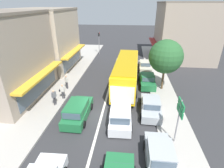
# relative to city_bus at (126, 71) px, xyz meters

# --- Properties ---
(ground_plane) EXTENTS (140.00, 140.00, 0.00)m
(ground_plane) POSITION_rel_city_bus_xyz_m (-1.97, -6.55, -1.88)
(ground_plane) COLOR #2D2D30
(lane_centre_line) EXTENTS (0.20, 28.00, 0.01)m
(lane_centre_line) POSITION_rel_city_bus_xyz_m (-1.97, -2.55, -1.88)
(lane_centre_line) COLOR silver
(lane_centre_line) RESTS_ON ground
(sidewalk_left) EXTENTS (5.20, 44.00, 0.14)m
(sidewalk_left) POSITION_rel_city_bus_xyz_m (-8.77, -0.55, -1.81)
(sidewalk_left) COLOR #A39E96
(sidewalk_left) RESTS_ON ground
(kerb_right) EXTENTS (2.80, 44.00, 0.12)m
(kerb_right) POSITION_rel_city_bus_xyz_m (4.23, -0.55, -1.82)
(kerb_right) COLOR #A39E96
(kerb_right) RESTS_ON ground
(shopfront_corner_near) EXTENTS (7.45, 9.45, 8.68)m
(shopfront_corner_near) POSITION_rel_city_bus_xyz_m (-12.15, -4.12, 2.45)
(shopfront_corner_near) COLOR gray
(shopfront_corner_near) RESTS_ON ground
(shopfront_mid_block) EXTENTS (8.35, 9.43, 8.67)m
(shopfront_mid_block) POSITION_rel_city_bus_xyz_m (-12.15, 5.51, 2.45)
(shopfront_mid_block) COLOR #B2A38E
(shopfront_mid_block) RESTS_ON ground
(building_right_far) EXTENTS (10.06, 10.33, 9.52)m
(building_right_far) POSITION_rel_city_bus_xyz_m (9.52, 12.85, 2.87)
(building_right_far) COLOR gray
(building_right_far) RESTS_ON ground
(city_bus) EXTENTS (3.02, 10.94, 3.23)m
(city_bus) POSITION_rel_city_bus_xyz_m (0.00, 0.00, 0.00)
(city_bus) COLOR yellow
(city_bus) RESTS_ON ground
(wagon_queue_gap_filler) EXTENTS (1.96, 4.51, 1.58)m
(wagon_queue_gap_filler) POSITION_rel_city_bus_xyz_m (-3.99, -7.21, -1.14)
(wagon_queue_gap_filler) COLOR #1E6638
(wagon_queue_gap_filler) RESTS_ON ground
(wagon_queue_far_back) EXTENTS (2.05, 4.56, 1.58)m
(wagon_queue_far_back) POSITION_rel_city_bus_xyz_m (-0.20, -7.43, -1.14)
(wagon_queue_far_back) COLOR silver
(wagon_queue_far_back) RESTS_ON ground
(parked_hatchback_kerb_front) EXTENTS (1.83, 3.71, 1.54)m
(parked_hatchback_kerb_front) POSITION_rel_city_bus_xyz_m (2.50, -11.42, -1.17)
(parked_hatchback_kerb_front) COLOR #9EA3A8
(parked_hatchback_kerb_front) RESTS_ON ground
(parked_sedan_kerb_second) EXTENTS (2.01, 4.26, 1.47)m
(parked_sedan_kerb_second) POSITION_rel_city_bus_xyz_m (2.48, -5.67, -1.22)
(parked_sedan_kerb_second) COLOR #9EA3A8
(parked_sedan_kerb_second) RESTS_ON ground
(parked_sedan_kerb_third) EXTENTS (1.97, 4.24, 1.47)m
(parked_sedan_kerb_third) POSITION_rel_city_bus_xyz_m (2.59, 0.33, -1.22)
(parked_sedan_kerb_third) COLOR #1E6638
(parked_sedan_kerb_third) RESTS_ON ground
(parked_sedan_kerb_rear) EXTENTS (1.96, 4.23, 1.47)m
(parked_sedan_kerb_rear) POSITION_rel_city_bus_xyz_m (2.63, 5.71, -1.22)
(parked_sedan_kerb_rear) COLOR #B7B29E
(parked_sedan_kerb_rear) RESTS_ON ground
(traffic_light_downstreet) EXTENTS (0.33, 0.24, 4.20)m
(traffic_light_downstreet) POSITION_rel_city_bus_xyz_m (-5.79, 13.90, 0.97)
(traffic_light_downstreet) COLOR gray
(traffic_light_downstreet) RESTS_ON ground
(directional_road_sign) EXTENTS (0.10, 1.40, 3.60)m
(directional_road_sign) POSITION_rel_city_bus_xyz_m (3.88, -9.40, 0.82)
(directional_road_sign) COLOR gray
(directional_road_sign) RESTS_ON ground
(street_tree_right) EXTENTS (3.71, 3.71, 5.87)m
(street_tree_right) POSITION_rel_city_bus_xyz_m (4.24, -0.67, 2.12)
(street_tree_right) COLOR brown
(street_tree_right) RESTS_ON ground
(pedestrian_with_handbag_near) EXTENTS (0.65, 0.29, 1.63)m
(pedestrian_with_handbag_near) POSITION_rel_city_bus_xyz_m (-6.45, -4.20, -0.81)
(pedestrian_with_handbag_near) COLOR #333338
(pedestrian_with_handbag_near) RESTS_ON sidewalk_left
(pedestrian_browsing_midblock) EXTENTS (0.36, 0.51, 1.63)m
(pedestrian_browsing_midblock) POSITION_rel_city_bus_xyz_m (-6.82, -5.51, -0.81)
(pedestrian_browsing_midblock) COLOR #333338
(pedestrian_browsing_midblock) RESTS_ON sidewalk_left
(pedestrian_far_walker) EXTENTS (0.51, 0.36, 1.63)m
(pedestrian_far_walker) POSITION_rel_city_bus_xyz_m (-6.87, -1.87, -0.81)
(pedestrian_far_walker) COLOR #333338
(pedestrian_far_walker) RESTS_ON sidewalk_left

